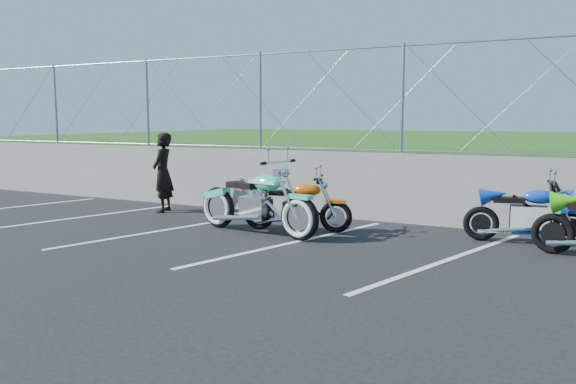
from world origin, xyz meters
The scene contains 9 objects.
ground centered at (0.00, 0.00, 0.00)m, with size 90.00×90.00×0.00m, color black.
retaining_wall centered at (0.00, 3.50, 0.65)m, with size 30.00×0.22×1.30m, color slate.
grass_field centered at (0.00, 13.50, 0.65)m, with size 30.00×20.00×1.30m, color #1E4A13.
chain_link_fence centered at (0.00, 3.50, 2.30)m, with size 28.00×0.03×2.00m.
parking_lines centered at (1.20, 1.00, 0.00)m, with size 18.29×4.31×0.01m.
cruiser_turquoise centered at (-0.83, 1.33, 0.50)m, with size 2.51×0.79×1.26m.
naked_orange centered at (-0.33, 1.85, 0.41)m, with size 1.90×0.67×0.96m.
sportbike_blue centered at (3.28, 2.60, 0.42)m, with size 1.86×0.66×0.97m.
person_standing centered at (-3.73, 2.43, 0.83)m, with size 0.60×0.39×1.65m, color black.
Camera 1 is at (3.81, -6.76, 1.93)m, focal length 35.00 mm.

